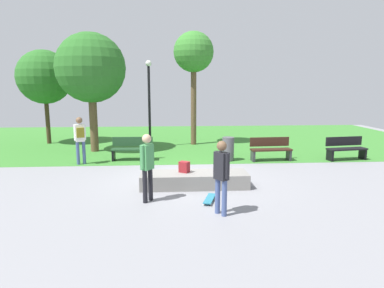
# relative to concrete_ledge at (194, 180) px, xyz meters

# --- Properties ---
(ground_plane) EXTENTS (28.00, 28.00, 0.00)m
(ground_plane) POSITION_rel_concrete_ledge_xyz_m (-0.19, 0.94, -0.21)
(ground_plane) COLOR gray
(grass_lawn) EXTENTS (26.60, 12.15, 0.01)m
(grass_lawn) POSITION_rel_concrete_ledge_xyz_m (-0.19, 8.86, -0.21)
(grass_lawn) COLOR #387A2D
(grass_lawn) RESTS_ON ground_plane
(concrete_ledge) EXTENTS (3.12, 0.92, 0.42)m
(concrete_ledge) POSITION_rel_concrete_ledge_xyz_m (0.00, 0.00, 0.00)
(concrete_ledge) COLOR gray
(concrete_ledge) RESTS_ON ground_plane
(backpack_on_ledge) EXTENTS (0.34, 0.32, 0.32)m
(backpack_on_ledge) POSITION_rel_concrete_ledge_xyz_m (-0.29, 0.08, 0.37)
(backpack_on_ledge) COLOR maroon
(backpack_on_ledge) RESTS_ON concrete_ledge
(skater_performing_trick) EXTENTS (0.35, 0.38, 1.72)m
(skater_performing_trick) POSITION_rel_concrete_ledge_xyz_m (0.45, -2.17, 0.80)
(skater_performing_trick) COLOR #3F5184
(skater_performing_trick) RESTS_ON ground_plane
(skater_watching) EXTENTS (0.35, 0.38, 1.74)m
(skater_watching) POSITION_rel_concrete_ledge_xyz_m (-1.27, -1.18, 0.81)
(skater_watching) COLOR black
(skater_watching) RESTS_ON ground_plane
(skateboard_by_ledge) EXTENTS (0.43, 0.82, 0.08)m
(skateboard_by_ledge) POSITION_rel_concrete_ledge_xyz_m (0.31, -1.26, -0.15)
(skateboard_by_ledge) COLOR teal
(skateboard_by_ledge) RESTS_ON ground_plane
(park_bench_far_left) EXTENTS (1.65, 0.69, 0.91)m
(park_bench_far_left) POSITION_rel_concrete_ledge_xyz_m (6.30, 3.25, 0.27)
(park_bench_far_left) COLOR black
(park_bench_far_left) RESTS_ON ground_plane
(park_bench_by_oak) EXTENTS (1.63, 0.57, 0.91)m
(park_bench_by_oak) POSITION_rel_concrete_ledge_xyz_m (3.26, 3.30, 0.27)
(park_bench_by_oak) COLOR #331E14
(park_bench_by_oak) RESTS_ON ground_plane
(park_bench_center_lawn) EXTENTS (1.61, 0.50, 0.91)m
(park_bench_center_lawn) POSITION_rel_concrete_ledge_xyz_m (-2.21, 3.73, 0.27)
(park_bench_center_lawn) COLOR #1E4223
(park_bench_center_lawn) RESTS_ON ground_plane
(tree_leaning_ash) EXTENTS (3.03, 3.03, 5.21)m
(tree_leaning_ash) POSITION_rel_concrete_ledge_xyz_m (-4.12, 5.69, 3.46)
(tree_leaning_ash) COLOR brown
(tree_leaning_ash) RESTS_ON grass_lawn
(tree_young_birch) EXTENTS (2.67, 2.67, 4.70)m
(tree_young_birch) POSITION_rel_concrete_ledge_xyz_m (-6.93, 7.93, 3.14)
(tree_young_birch) COLOR #42301E
(tree_young_birch) RESTS_ON grass_lawn
(tree_broad_elm) EXTENTS (1.95, 1.95, 5.53)m
(tree_broad_elm) POSITION_rel_concrete_ledge_xyz_m (0.48, 7.20, 4.24)
(tree_broad_elm) COLOR brown
(tree_broad_elm) RESTS_ON grass_lawn
(lamp_post) EXTENTS (0.28, 0.28, 4.09)m
(lamp_post) POSITION_rel_concrete_ledge_xyz_m (-1.67, 6.47, 2.29)
(lamp_post) COLOR black
(lamp_post) RESTS_ON ground_plane
(trash_bin) EXTENTS (0.47, 0.47, 0.94)m
(trash_bin) POSITION_rel_concrete_ledge_xyz_m (1.57, 3.38, 0.26)
(trash_bin) COLOR #4C4C51
(trash_bin) RESTS_ON ground_plane
(pedestrian_with_backpack) EXTENTS (0.41, 0.42, 1.78)m
(pedestrian_with_backpack) POSITION_rel_concrete_ledge_xyz_m (-4.05, 3.10, 0.87)
(pedestrian_with_backpack) COLOR #3F5184
(pedestrian_with_backpack) RESTS_ON ground_plane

